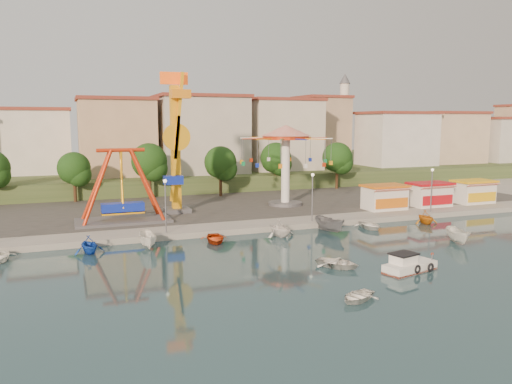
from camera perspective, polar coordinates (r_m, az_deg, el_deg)
name	(u,v)px	position (r m, az deg, el deg)	size (l,w,h in m)	color
ground	(297,265)	(40.41, 4.67, -8.36)	(200.00, 200.00, 0.00)	#152F3A
quay_deck	(160,179)	(99.04, -10.88, 1.44)	(200.00, 100.00, 0.60)	#9E998E
asphalt_pad	(202,202)	(67.97, -6.22, -1.15)	(90.00, 28.00, 0.01)	#4C4944
hill_terrace	(156,171)	(103.82, -11.38, 2.39)	(200.00, 60.00, 3.00)	#384C26
pirate_ship_ride	(122,187)	(55.56, -15.06, 0.52)	(10.00, 5.00, 8.00)	#59595E
kamikaze_tower	(176,146)	(59.77, -9.10, 5.26)	(3.25, 3.10, 16.50)	#59595E
wave_swinger	(286,147)	(64.55, 3.41, 5.17)	(11.60, 11.60, 10.40)	#59595E
booth_left	(385,197)	(63.80, 14.49, -0.55)	(5.40, 3.78, 3.08)	white
booth_mid	(430,194)	(67.98, 19.24, -0.23)	(5.40, 3.78, 3.08)	white
booth_right	(473,191)	(72.80, 23.60, 0.07)	(5.40, 3.78, 3.08)	white
lamp_post_1	(166,207)	(49.47, -10.28, -1.74)	(0.14, 0.14, 5.00)	#59595E
lamp_post_2	(312,199)	(54.62, 6.45, -0.75)	(0.14, 0.14, 5.00)	#59595E
lamp_post_3	(431,191)	(63.48, 19.41, 0.06)	(0.14, 0.14, 5.00)	#59595E
tree_1	(74,168)	(71.50, -20.09, 2.57)	(4.35, 4.35, 6.80)	#382314
tree_2	(149,161)	(71.81, -12.10, 3.47)	(5.02, 5.02, 7.85)	#382314
tree_3	(220,162)	(72.62, -4.09, 3.39)	(4.68, 4.68, 7.32)	#382314
tree_4	(276,158)	(78.80, 2.28, 3.91)	(4.86, 4.86, 7.60)	#382314
tree_5	(337,157)	(81.64, 9.27, 3.92)	(4.83, 4.83, 7.54)	#382314
building_1	(36,148)	(86.59, -23.84, 4.64)	(12.33, 9.01, 8.63)	silver
building_2	(121,138)	(87.41, -15.20, 5.92)	(11.95, 9.28, 11.23)	tan
building_3	(205,144)	(86.80, -5.83, 5.47)	(12.59, 10.50, 9.20)	beige
building_4	(270,142)	(94.33, 1.59, 5.72)	(10.75, 9.23, 9.24)	beige
building_5	(337,136)	(98.48, 9.24, 6.29)	(12.77, 10.96, 11.21)	tan
building_6	(393,133)	(103.57, 15.37, 6.51)	(8.23, 8.98, 12.36)	silver
building_7	(425,141)	(114.79, 18.71, 5.59)	(11.59, 10.93, 8.76)	beige
building_8	(498,132)	(119.45, 25.94, 6.21)	(12.84, 9.28, 12.58)	beige
minaret	(344,116)	(103.45, 10.03, 8.54)	(2.80, 2.80, 18.00)	silver
cabin_motorboat	(409,266)	(40.36, 17.04, -8.09)	(4.79, 2.75, 1.59)	white
rowboat_a	(338,263)	(40.17, 9.31, -8.00)	(2.50, 3.50, 0.72)	silver
rowboat_b	(357,296)	(33.25, 11.48, -11.60)	(2.07, 2.90, 0.60)	silver
skiff	(458,236)	(50.80, 22.09, -4.66)	(1.46, 3.88, 1.50)	silver
moored_boat_1	(89,244)	(46.04, -18.55, -5.70)	(2.58, 2.99, 1.58)	#1543BB
moored_boat_2	(148,240)	(46.48, -12.25, -5.38)	(1.46, 3.88, 1.50)	white
moored_boat_3	(215,238)	(47.86, -4.72, -5.31)	(2.54, 3.56, 0.74)	#B9350E
moored_boat_4	(280,228)	(49.96, 2.74, -4.12)	(2.88, 3.33, 1.76)	silver
moored_boat_5	(330,224)	(52.44, 8.43, -3.68)	(1.60, 4.26, 1.64)	slate
moored_boat_6	(370,225)	(55.06, 12.91, -3.72)	(2.55, 3.57, 0.74)	white
moored_boat_7	(426,217)	(59.29, 18.82, -2.72)	(2.55, 2.95, 1.56)	orange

